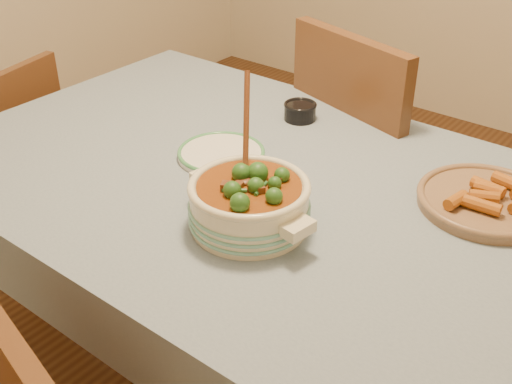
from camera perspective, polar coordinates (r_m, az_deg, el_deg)
dining_table at (r=1.64m, az=0.08°, el=-1.38°), size 1.68×1.08×0.76m
stew_casserole at (r=1.37m, az=-0.61°, el=-0.70°), size 0.34×0.29×0.31m
white_plate at (r=1.68m, az=-3.11°, el=3.47°), size 0.26×0.26×0.02m
condiment_bowl at (r=1.88m, az=3.94°, el=7.25°), size 0.12×0.12×0.05m
fried_plate at (r=1.56m, az=19.85°, el=-0.57°), size 0.36×0.36×0.05m
chair_far at (r=2.13m, az=10.00°, el=3.12°), size 0.57×0.57×0.98m
chair_left at (r=2.51m, az=-20.92°, el=3.21°), size 0.44×0.44×0.79m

